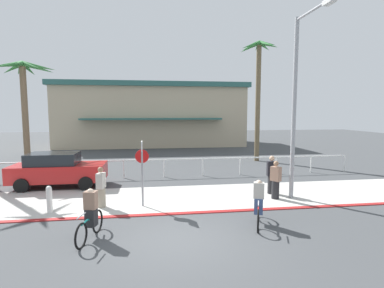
% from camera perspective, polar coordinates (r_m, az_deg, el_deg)
% --- Properties ---
extents(ground_plane, '(80.00, 80.00, 0.00)m').
position_cam_1_polar(ground_plane, '(18.69, -5.55, -5.27)').
color(ground_plane, '#424447').
extents(sidewalk_strip, '(44.00, 4.00, 0.02)m').
position_cam_1_polar(sidewalk_strip, '(13.06, -4.32, -10.22)').
color(sidewalk_strip, beige).
rests_on(sidewalk_strip, ground).
extents(curb_paint, '(44.00, 0.24, 0.03)m').
position_cam_1_polar(curb_paint, '(11.16, -3.60, -13.07)').
color(curb_paint, maroon).
rests_on(curb_paint, ground).
extents(building_backdrop, '(20.25, 9.76, 6.74)m').
position_cam_1_polar(building_backdrop, '(34.48, -7.62, 5.58)').
color(building_backdrop, '#BCAD8E').
rests_on(building_backdrop, ground).
extents(rail_fence, '(22.41, 0.08, 1.04)m').
position_cam_1_polar(rail_fence, '(17.06, -5.33, -3.51)').
color(rail_fence, white).
rests_on(rail_fence, ground).
extents(stop_sign_bike_lane, '(0.52, 0.56, 2.56)m').
position_cam_1_polar(stop_sign_bike_lane, '(11.74, -9.45, -3.79)').
color(stop_sign_bike_lane, gray).
rests_on(stop_sign_bike_lane, ground).
extents(bollard_1, '(0.20, 0.20, 1.00)m').
position_cam_1_polar(bollard_1, '(12.30, -25.47, -9.40)').
color(bollard_1, white).
rests_on(bollard_1, ground).
extents(streetlight_curb, '(0.24, 2.54, 7.50)m').
position_cam_1_polar(streetlight_curb, '(13.13, 19.36, 8.37)').
color(streetlight_curb, '#9EA0A5').
rests_on(streetlight_curb, ground).
extents(palm_tree_2, '(3.50, 3.31, 6.69)m').
position_cam_1_polar(palm_tree_2, '(20.71, -29.28, 9.71)').
color(palm_tree_2, '#756047').
rests_on(palm_tree_2, ground).
extents(palm_tree_3, '(3.04, 3.56, 8.86)m').
position_cam_1_polar(palm_tree_3, '(23.20, 12.51, 13.37)').
color(palm_tree_3, brown).
rests_on(palm_tree_3, ground).
extents(car_red_1, '(4.40, 2.02, 1.69)m').
position_cam_1_polar(car_red_1, '(16.17, -24.11, -4.44)').
color(car_red_1, red).
rests_on(car_red_1, ground).
extents(cyclist_red_0, '(0.71, 1.72, 1.50)m').
position_cam_1_polar(cyclist_red_0, '(10.23, 12.53, -11.00)').
color(cyclist_red_0, black).
rests_on(cyclist_red_0, ground).
extents(cyclist_teal_1, '(0.49, 1.78, 1.50)m').
position_cam_1_polar(cyclist_teal_1, '(9.42, -18.73, -12.69)').
color(cyclist_teal_1, black).
rests_on(cyclist_teal_1, ground).
extents(pedestrian_0, '(0.45, 0.48, 1.63)m').
position_cam_1_polar(pedestrian_0, '(13.24, 15.60, -6.90)').
color(pedestrian_0, '#232326').
rests_on(pedestrian_0, ground).
extents(pedestrian_1, '(0.43, 0.36, 1.74)m').
position_cam_1_polar(pedestrian_1, '(13.99, 14.86, -5.95)').
color(pedestrian_1, '#232326').
rests_on(pedestrian_1, ground).
extents(pedestrian_2, '(0.38, 0.45, 1.59)m').
position_cam_1_polar(pedestrian_2, '(12.16, -16.89, -8.19)').
color(pedestrian_2, gray).
rests_on(pedestrian_2, ground).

